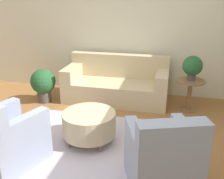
{
  "coord_description": "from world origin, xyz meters",
  "views": [
    {
      "loc": [
        1.0,
        -3.11,
        2.14
      ],
      "look_at": [
        0.15,
        0.55,
        0.75
      ],
      "focal_mm": 42.0,
      "sensor_mm": 36.0,
      "label": 1
    }
  ],
  "objects_px": {
    "potted_plant_on_side_table": "(192,66)",
    "potted_plant_floor": "(43,83)",
    "side_table": "(190,90)",
    "armchair_left": "(5,139)",
    "couch": "(116,85)",
    "armchair_right": "(163,161)",
    "ottoman_table": "(89,123)"
  },
  "relations": [
    {
      "from": "side_table",
      "to": "couch",
      "type": "bearing_deg",
      "value": 171.53
    },
    {
      "from": "ottoman_table",
      "to": "potted_plant_on_side_table",
      "type": "distance_m",
      "value": 2.21
    },
    {
      "from": "side_table",
      "to": "potted_plant_floor",
      "type": "xyz_separation_m",
      "value": [
        -2.9,
        -0.22,
        -0.01
      ]
    },
    {
      "from": "ottoman_table",
      "to": "side_table",
      "type": "bearing_deg",
      "value": 44.98
    },
    {
      "from": "armchair_right",
      "to": "couch",
      "type": "bearing_deg",
      "value": 112.96
    },
    {
      "from": "couch",
      "to": "armchair_right",
      "type": "height_order",
      "value": "armchair_right"
    },
    {
      "from": "armchair_left",
      "to": "potted_plant_floor",
      "type": "bearing_deg",
      "value": 104.19
    },
    {
      "from": "ottoman_table",
      "to": "potted_plant_on_side_table",
      "type": "relative_size",
      "value": 1.73
    },
    {
      "from": "armchair_left",
      "to": "potted_plant_on_side_table",
      "type": "height_order",
      "value": "potted_plant_on_side_table"
    },
    {
      "from": "armchair_left",
      "to": "ottoman_table",
      "type": "distance_m",
      "value": 1.18
    },
    {
      "from": "side_table",
      "to": "armchair_left",
      "type": "bearing_deg",
      "value": -135.82
    },
    {
      "from": "armchair_right",
      "to": "side_table",
      "type": "xyz_separation_m",
      "value": [
        0.39,
        2.31,
        0.04
      ]
    },
    {
      "from": "couch",
      "to": "potted_plant_on_side_table",
      "type": "height_order",
      "value": "potted_plant_on_side_table"
    },
    {
      "from": "ottoman_table",
      "to": "potted_plant_on_side_table",
      "type": "xyz_separation_m",
      "value": [
        1.51,
        1.51,
        0.57
      ]
    },
    {
      "from": "armchair_left",
      "to": "side_table",
      "type": "bearing_deg",
      "value": 44.18
    },
    {
      "from": "armchair_right",
      "to": "potted_plant_floor",
      "type": "xyz_separation_m",
      "value": [
        -2.51,
        2.09,
        0.02
      ]
    },
    {
      "from": "couch",
      "to": "armchair_left",
      "type": "bearing_deg",
      "value": -109.87
    },
    {
      "from": "couch",
      "to": "potted_plant_floor",
      "type": "bearing_deg",
      "value": -162.92
    },
    {
      "from": "potted_plant_on_side_table",
      "to": "potted_plant_floor",
      "type": "height_order",
      "value": "potted_plant_on_side_table"
    },
    {
      "from": "armchair_right",
      "to": "potted_plant_on_side_table",
      "type": "relative_size",
      "value": 2.17
    },
    {
      "from": "ottoman_table",
      "to": "side_table",
      "type": "distance_m",
      "value": 2.14
    },
    {
      "from": "couch",
      "to": "armchair_left",
      "type": "xyz_separation_m",
      "value": [
        -0.91,
        -2.53,
        0.05
      ]
    },
    {
      "from": "ottoman_table",
      "to": "couch",
      "type": "bearing_deg",
      "value": 88.43
    },
    {
      "from": "armchair_left",
      "to": "potted_plant_on_side_table",
      "type": "bearing_deg",
      "value": 44.18
    },
    {
      "from": "couch",
      "to": "potted_plant_floor",
      "type": "height_order",
      "value": "couch"
    },
    {
      "from": "armchair_right",
      "to": "potted_plant_on_side_table",
      "type": "bearing_deg",
      "value": 80.36
    },
    {
      "from": "armchair_left",
      "to": "side_table",
      "type": "relative_size",
      "value": 1.63
    },
    {
      "from": "armchair_left",
      "to": "potted_plant_floor",
      "type": "height_order",
      "value": "armchair_left"
    },
    {
      "from": "couch",
      "to": "potted_plant_on_side_table",
      "type": "xyz_separation_m",
      "value": [
        1.46,
        -0.22,
        0.55
      ]
    },
    {
      "from": "potted_plant_floor",
      "to": "ottoman_table",
      "type": "bearing_deg",
      "value": -42.67
    },
    {
      "from": "side_table",
      "to": "potted_plant_floor",
      "type": "height_order",
      "value": "potted_plant_floor"
    },
    {
      "from": "armchair_left",
      "to": "side_table",
      "type": "height_order",
      "value": "armchair_left"
    }
  ]
}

